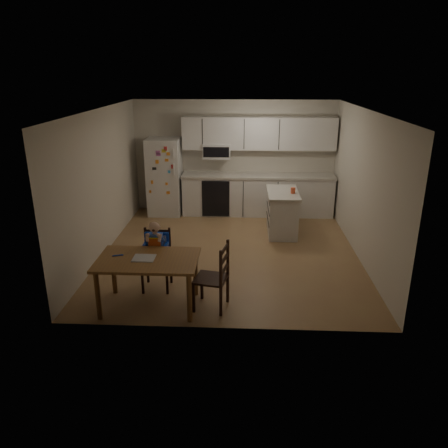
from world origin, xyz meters
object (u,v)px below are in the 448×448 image
object	(u,v)px
chair_side	(218,273)
chair_booster	(156,247)
red_cup	(293,191)
refrigerator	(165,177)
kitchen_island	(282,212)
dining_table	(148,265)

from	to	relation	value
chair_side	chair_booster	bearing A→B (deg)	-110.19
chair_booster	red_cup	bearing A→B (deg)	45.94
refrigerator	red_cup	size ratio (longest dim) A/B	15.27
red_cup	refrigerator	bearing A→B (deg)	155.58
red_cup	chair_booster	xyz separation A→B (m)	(-2.23, -2.33, -0.26)
red_cup	chair_booster	bearing A→B (deg)	-133.69
refrigerator	chair_booster	distance (m)	3.61
kitchen_island	chair_booster	world-z (taller)	chair_booster
chair_booster	chair_side	bearing A→B (deg)	-32.10
kitchen_island	dining_table	size ratio (longest dim) A/B	0.85
red_cup	chair_side	xyz separation A→B (m)	(-1.28, -2.92, -0.37)
dining_table	kitchen_island	bearing A→B (deg)	55.90
kitchen_island	refrigerator	bearing A→B (deg)	156.08
chair_booster	chair_side	distance (m)	1.11
dining_table	chair_side	bearing A→B (deg)	-0.13
dining_table	chair_booster	xyz separation A→B (m)	(-0.00, 0.58, 0.02)
dining_table	chair_booster	size ratio (longest dim) A/B	1.27
kitchen_island	dining_table	distance (m)	3.65
dining_table	chair_booster	distance (m)	0.58
kitchen_island	chair_booster	size ratio (longest dim) A/B	1.08
red_cup	dining_table	world-z (taller)	red_cup
kitchen_island	chair_booster	bearing A→B (deg)	-129.98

